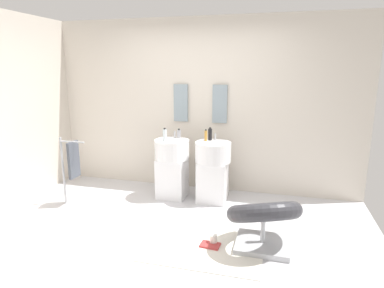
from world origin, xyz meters
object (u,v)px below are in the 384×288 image
Objects in this scene: soap_bottle_grey at (179,134)px; soap_bottle_black at (210,134)px; soap_bottle_amber at (206,136)px; towel_rack at (72,161)px; lounge_chair at (264,217)px; soap_bottle_clear at (165,135)px; pedestal_sink_left at (172,166)px; coffee_mug at (213,239)px; magazine_red at (210,245)px; pedestal_sink_right at (213,169)px.

soap_bottle_grey is 0.76× the size of soap_bottle_black.
towel_rack is at bearing -157.79° from soap_bottle_amber.
soap_bottle_grey reaches higher than towel_rack.
lounge_chair is 6.15× the size of soap_bottle_amber.
towel_rack is 1.31m from soap_bottle_clear.
towel_rack is at bearing -148.82° from soap_bottle_grey.
pedestal_sink_left is 6.82× the size of soap_bottle_grey.
pedestal_sink_left is 9.09× the size of coffee_mug.
towel_rack is 1.94m from soap_bottle_black.
magazine_red is 1.22× the size of soap_bottle_amber.
soap_bottle_black is (0.53, 0.12, 0.47)m from pedestal_sink_left.
soap_bottle_grey is 0.73× the size of soap_bottle_clear.
lounge_chair is 5.02× the size of magazine_red.
pedestal_sink_right is 1.94m from towel_rack.
pedestal_sink_right is 0.49m from soap_bottle_black.
soap_bottle_grey is 0.29m from soap_bottle_clear.
pedestal_sink_left and pedestal_sink_right have the same top height.
soap_bottle_black is at bearing 53.86° from soap_bottle_amber.
soap_bottle_black is (0.60, 0.24, -0.00)m from soap_bottle_clear.
coffee_mug is (0.02, 0.05, 0.04)m from magazine_red.
pedestal_sink_right is 0.48m from soap_bottle_amber.
soap_bottle_clear is 1.04× the size of soap_bottle_black.
soap_bottle_black reaches higher than soap_bottle_amber.
soap_bottle_amber is at bearing -126.14° from soap_bottle_black.
lounge_chair reaches higher than coffee_mug.
pedestal_sink_left is at bearing 63.33° from soap_bottle_clear.
soap_bottle_grey is at bearing 124.07° from magazine_red.
pedestal_sink_left is at bearing -167.12° from soap_bottle_black.
pedestal_sink_left is 1.39m from towel_rack.
lounge_chair reaches higher than magazine_red.
coffee_mug is 0.63× the size of soap_bottle_amber.
magazine_red is 1.73m from soap_bottle_clear.
soap_bottle_amber reaches higher than lounge_chair.
pedestal_sink_right is at bearing 102.09° from coffee_mug.
magazine_red is at bearing -79.49° from pedestal_sink_right.
lounge_chair is (0.77, -1.12, -0.13)m from pedestal_sink_right.
magazine_red is at bearing -75.04° from soap_bottle_amber.
pedestal_sink_right reaches higher than coffee_mug.
coffee_mug is 1.63m from soap_bottle_black.
soap_bottle_clear reaches higher than coffee_mug.
magazine_red is at bearing -16.88° from towel_rack.
soap_bottle_amber is (0.42, -0.08, 0.01)m from soap_bottle_grey.
towel_rack is 2.24m from magazine_red.
coffee_mug is at bearing -49.63° from soap_bottle_clear.
coffee_mug reaches higher than magazine_red.
soap_bottle_amber is at bearing -10.89° from soap_bottle_grey.
pedestal_sink_right is at bearing 0.00° from pedestal_sink_left.
lounge_chair is at bearing -34.81° from soap_bottle_clear.
lounge_chair is 0.65m from magazine_red.
soap_bottle_amber is 0.88× the size of soap_bottle_clear.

